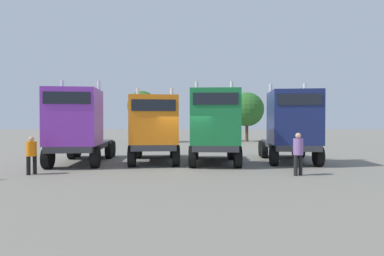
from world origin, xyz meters
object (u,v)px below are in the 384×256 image
at_px(semi_truck_green, 214,127).
at_px(visitor_in_hivis, 32,153).
at_px(semi_truck_purple, 78,127).
at_px(semi_truck_orange, 155,129).
at_px(visitor_with_camera, 298,151).
at_px(semi_truck_navy, 291,126).

relative_size(semi_truck_green, visitor_in_hivis, 3.58).
distance_m(semi_truck_purple, semi_truck_green, 7.08).
relative_size(semi_truck_purple, visitor_in_hivis, 4.07).
bearing_deg(semi_truck_orange, semi_truck_purple, -86.02).
relative_size(semi_truck_orange, visitor_with_camera, 3.57).
bearing_deg(visitor_in_hivis, semi_truck_orange, -114.53).
bearing_deg(semi_truck_green, semi_truck_navy, 101.74).
distance_m(visitor_in_hivis, visitor_with_camera, 11.21).
bearing_deg(semi_truck_purple, semi_truck_navy, 87.85).
relative_size(semi_truck_green, visitor_with_camera, 3.26).
relative_size(semi_truck_purple, semi_truck_orange, 1.03).
bearing_deg(visitor_with_camera, semi_truck_green, -162.90).
height_order(semi_truck_orange, visitor_with_camera, semi_truck_orange).
bearing_deg(semi_truck_navy, semi_truck_purple, -80.47).
distance_m(semi_truck_purple, visitor_with_camera, 10.81).
relative_size(semi_truck_orange, semi_truck_green, 1.10).
height_order(semi_truck_navy, visitor_with_camera, semi_truck_navy).
distance_m(semi_truck_orange, visitor_with_camera, 7.48).
bearing_deg(semi_truck_green, visitor_with_camera, 48.24).
bearing_deg(semi_truck_orange, semi_truck_green, 74.12).
bearing_deg(visitor_in_hivis, visitor_with_camera, -151.99).
relative_size(semi_truck_purple, visitor_with_camera, 3.70).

